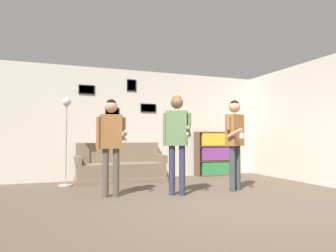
{
  "coord_description": "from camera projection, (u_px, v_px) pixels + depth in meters",
  "views": [
    {
      "loc": [
        -2.43,
        -3.59,
        1.0
      ],
      "look_at": [
        -0.44,
        1.86,
        1.23
      ],
      "focal_mm": 32.0,
      "sensor_mm": 36.0,
      "label": 1
    }
  ],
  "objects": [
    {
      "name": "person_player_foreground_left",
      "position": [
        111.0,
        137.0,
        5.12
      ],
      "size": [
        0.5,
        0.47,
        1.67
      ],
      "color": "brown",
      "rests_on": "ground_plane"
    },
    {
      "name": "ground_plane",
      "position": [
        244.0,
        210.0,
        4.16
      ],
      "size": [
        20.0,
        20.0,
        0.0
      ],
      "primitive_type": "plane",
      "color": "brown"
    },
    {
      "name": "couch",
      "position": [
        121.0,
        169.0,
        6.92
      ],
      "size": [
        2.02,
        0.8,
        0.88
      ],
      "color": "#7A6651",
      "rests_on": "ground_plane"
    },
    {
      "name": "person_player_foreground_center",
      "position": [
        177.0,
        133.0,
        5.26
      ],
      "size": [
        0.45,
        0.6,
        1.76
      ],
      "color": "#2D334C",
      "rests_on": "ground_plane"
    },
    {
      "name": "wall_right",
      "position": [
        299.0,
        123.0,
        6.91
      ],
      "size": [
        0.06,
        6.11,
        2.7
      ],
      "color": "silver",
      "rests_on": "ground_plane"
    },
    {
      "name": "person_watcher_holding_cup",
      "position": [
        235.0,
        134.0,
        5.72
      ],
      "size": [
        0.46,
        0.55,
        1.73
      ],
      "color": "#3D4247",
      "rests_on": "ground_plane"
    },
    {
      "name": "floor_lamp",
      "position": [
        66.0,
        127.0,
        6.25
      ],
      "size": [
        0.28,
        0.28,
        1.85
      ],
      "color": "#ADA89E",
      "rests_on": "ground_plane"
    },
    {
      "name": "bookshelf",
      "position": [
        214.0,
        154.0,
        7.99
      ],
      "size": [
        1.01,
        0.3,
        1.16
      ],
      "color": "brown",
      "rests_on": "ground_plane"
    },
    {
      "name": "wall_back",
      "position": [
        159.0,
        124.0,
        7.72
      ],
      "size": [
        7.92,
        0.08,
        2.7
      ],
      "color": "silver",
      "rests_on": "ground_plane"
    }
  ]
}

